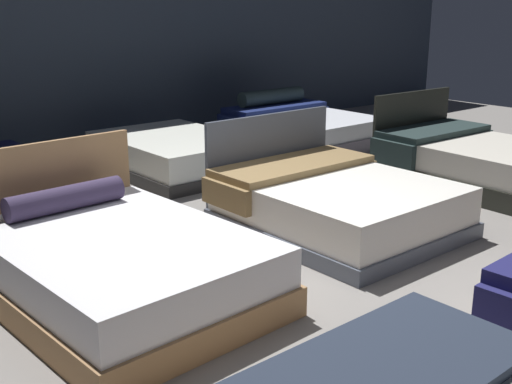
# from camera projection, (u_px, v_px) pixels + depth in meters

# --- Properties ---
(ground_plane) EXTENTS (18.00, 18.00, 0.02)m
(ground_plane) POSITION_uv_depth(u_px,v_px,m) (265.00, 270.00, 4.99)
(ground_plane) COLOR gray
(showroom_back_wall) EXTENTS (18.00, 0.06, 3.50)m
(showroom_back_wall) POSITION_uv_depth(u_px,v_px,m) (10.00, 23.00, 8.15)
(showroom_back_wall) COLOR #333D4C
(showroom_back_wall) RESTS_ON ground_plane
(bed_5) EXTENTS (1.63, 2.15, 0.97)m
(bed_5) POSITION_uv_depth(u_px,v_px,m) (117.00, 265.00, 4.42)
(bed_5) COLOR #9B7249
(bed_5) RESTS_ON ground_plane
(bed_6) EXTENTS (1.72, 1.95, 0.95)m
(bed_6) POSITION_uv_depth(u_px,v_px,m) (334.00, 202.00, 5.83)
(bed_6) COLOR #4B5260
(bed_6) RESTS_ON ground_plane
(bed_7) EXTENTS (1.58, 2.21, 0.96)m
(bed_7) POSITION_uv_depth(u_px,v_px,m) (480.00, 163.00, 7.22)
(bed_7) COLOR black
(bed_7) RESTS_ON ground_plane
(bed_10) EXTENTS (1.48, 2.00, 0.44)m
(bed_10) POSITION_uv_depth(u_px,v_px,m) (175.00, 154.00, 7.85)
(bed_10) COLOR black
(bed_10) RESTS_ON ground_plane
(bed_11) EXTENTS (1.76, 1.95, 0.74)m
(bed_11) POSITION_uv_depth(u_px,v_px,m) (301.00, 128.00, 9.33)
(bed_11) COLOR #575160
(bed_11) RESTS_ON ground_plane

